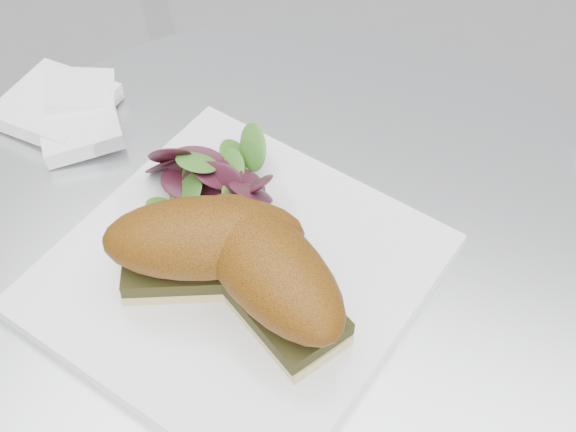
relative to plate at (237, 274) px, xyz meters
The scene contains 6 objects.
table 0.26m from the plate, 38.01° to the left, with size 0.70×0.70×0.73m.
plate is the anchor object (origin of this frame).
sandwich_left 0.06m from the plate, 145.82° to the right, with size 0.18×0.13×0.08m.
sandwich_right 0.07m from the plate, 29.16° to the right, with size 0.18×0.15×0.08m.
salad 0.09m from the plate, 127.68° to the left, with size 0.12×0.12×0.05m, color #527D29, non-canonical shape.
napkin 0.26m from the plate, 153.12° to the left, with size 0.13×0.13×0.02m, color white, non-canonical shape.
Camera 1 is at (0.13, -0.39, 1.30)m, focal length 50.00 mm.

